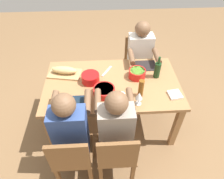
% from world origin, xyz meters
% --- Properties ---
extents(ground_plane, '(8.00, 8.00, 0.00)m').
position_xyz_m(ground_plane, '(0.00, 0.00, 0.00)').
color(ground_plane, brown).
extents(dining_table, '(1.62, 0.95, 0.74)m').
position_xyz_m(dining_table, '(0.00, 0.00, 0.65)').
color(dining_table, '#9E7044').
rests_on(dining_table, ground_plane).
extents(chair_near_center, '(0.40, 0.40, 0.85)m').
position_xyz_m(chair_near_center, '(0.00, -0.79, 0.48)').
color(chair_near_center, brown).
rests_on(chair_near_center, ground_plane).
extents(diner_near_center, '(0.41, 0.53, 1.20)m').
position_xyz_m(diner_near_center, '(0.00, -0.61, 0.70)').
color(diner_near_center, '#2D2D38').
rests_on(diner_near_center, ground_plane).
extents(chair_far_right, '(0.40, 0.40, 0.85)m').
position_xyz_m(chair_far_right, '(0.45, 0.79, 0.48)').
color(chair_far_right, brown).
rests_on(chair_far_right, ground_plane).
extents(diner_far_right, '(0.41, 0.53, 1.20)m').
position_xyz_m(diner_far_right, '(0.45, 0.61, 0.70)').
color(diner_far_right, '#2D2D38').
rests_on(diner_far_right, ground_plane).
extents(chair_near_left, '(0.40, 0.40, 0.85)m').
position_xyz_m(chair_near_left, '(-0.45, -0.79, 0.48)').
color(chair_near_left, brown).
rests_on(chair_near_left, ground_plane).
extents(diner_near_left, '(0.41, 0.53, 1.20)m').
position_xyz_m(diner_near_left, '(-0.45, -0.61, 0.70)').
color(diner_near_left, '#2D2D38').
rests_on(diner_near_left, ground_plane).
extents(serving_bowl_greens, '(0.21, 0.21, 0.11)m').
position_xyz_m(serving_bowl_greens, '(-0.26, 0.04, 0.80)').
color(serving_bowl_greens, red).
rests_on(serving_bowl_greens, dining_table).
extents(serving_bowl_pasta, '(0.25, 0.25, 0.08)m').
position_xyz_m(serving_bowl_pasta, '(-0.10, -0.18, 0.79)').
color(serving_bowl_pasta, red).
rests_on(serving_bowl_pasta, dining_table).
extents(serving_bowl_salad, '(0.21, 0.21, 0.10)m').
position_xyz_m(serving_bowl_salad, '(0.31, 0.09, 0.80)').
color(serving_bowl_salad, red).
rests_on(serving_bowl_salad, dining_table).
extents(cutting_board, '(0.43, 0.29, 0.02)m').
position_xyz_m(cutting_board, '(-0.58, 0.20, 0.75)').
color(cutting_board, tan).
rests_on(cutting_board, dining_table).
extents(bread_loaf, '(0.33, 0.17, 0.09)m').
position_xyz_m(bread_loaf, '(-0.58, 0.20, 0.81)').
color(bread_loaf, tan).
rests_on(bread_loaf, cutting_board).
extents(wine_bottle, '(0.08, 0.08, 0.29)m').
position_xyz_m(wine_bottle, '(0.56, 0.09, 0.85)').
color(wine_bottle, '#193819').
rests_on(wine_bottle, dining_table).
extents(beer_bottle, '(0.06, 0.06, 0.22)m').
position_xyz_m(beer_bottle, '(0.30, -0.23, 0.85)').
color(beer_bottle, brown).
rests_on(beer_bottle, dining_table).
extents(wine_glass, '(0.08, 0.08, 0.17)m').
position_xyz_m(wine_glass, '(0.26, -0.36, 0.86)').
color(wine_glass, silver).
rests_on(wine_glass, dining_table).
extents(cup_near_center, '(0.08, 0.08, 0.10)m').
position_xyz_m(cup_near_center, '(0.08, -0.29, 0.79)').
color(cup_near_center, white).
rests_on(cup_near_center, dining_table).
extents(placemat_far_right, '(0.32, 0.23, 0.01)m').
position_xyz_m(placemat_far_right, '(0.45, 0.31, 0.74)').
color(placemat_far_right, black).
rests_on(placemat_far_right, dining_table).
extents(placemat_near_left, '(0.32, 0.23, 0.01)m').
position_xyz_m(placemat_near_left, '(-0.45, -0.31, 0.74)').
color(placemat_near_left, '#142333').
rests_on(placemat_near_left, dining_table).
extents(carving_knife, '(0.14, 0.21, 0.01)m').
position_xyz_m(carving_knife, '(-0.05, 0.23, 0.74)').
color(carving_knife, silver).
rests_on(carving_knife, dining_table).
extents(napkin_stack, '(0.16, 0.16, 0.02)m').
position_xyz_m(napkin_stack, '(0.69, -0.25, 0.75)').
color(napkin_stack, white).
rests_on(napkin_stack, dining_table).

